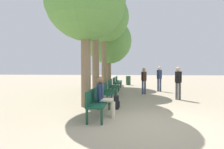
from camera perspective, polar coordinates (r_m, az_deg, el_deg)
name	(u,v)px	position (r m, az deg, el deg)	size (l,w,h in m)	color
ground_plane	(148,124)	(5.04, 11.70, -15.54)	(80.00, 80.00, 0.00)	tan
bench_row_0	(97,100)	(5.62, -4.98, -8.27)	(0.49, 1.81, 0.87)	#144733
bench_row_1	(107,90)	(8.08, -1.64, -5.21)	(0.49, 1.81, 0.87)	#144733
bench_row_2	(112,85)	(10.56, 0.13, -3.57)	(0.49, 1.81, 0.87)	#144733
bench_row_3	(116,82)	(13.06, 1.22, -2.56)	(0.49, 1.81, 0.87)	#144733
bench_row_4	(118,80)	(15.56, 1.96, -1.87)	(0.49, 1.81, 0.87)	#144733
tree_row_0	(86,1)	(7.57, -8.62, 22.66)	(3.21, 3.21, 5.84)	#7A664C
tree_row_1	(96,11)	(9.53, -5.39, 20.01)	(2.64, 2.64, 5.87)	#7A664C
tree_row_2	(104,18)	(12.44, -2.64, 18.05)	(3.39, 3.39, 6.72)	#7A664C
tree_row_3	(109,41)	(14.65, -1.14, 10.83)	(3.79, 3.79, 5.73)	#7A664C
person_seated	(104,95)	(5.51, -2.68, -6.75)	(0.58, 0.33, 1.27)	beige
backpack	(117,102)	(6.67, 1.51, -9.10)	(0.21, 0.30, 0.49)	black
pedestrian_near	(178,81)	(9.16, 20.83, -1.96)	(0.33, 0.28, 1.61)	#4C4C4C
pedestrian_mid	(159,77)	(12.18, 15.20, -0.83)	(0.34, 0.28, 1.68)	#384260
pedestrian_far	(144,79)	(10.59, 10.37, -1.50)	(0.32, 0.27, 1.58)	#384260
trash_bin	(128,80)	(16.73, 5.35, -1.94)	(0.44, 0.44, 0.86)	#2D5138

